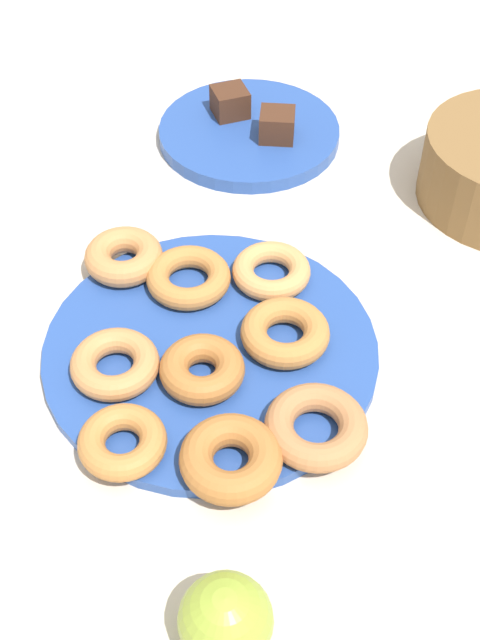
{
  "coord_description": "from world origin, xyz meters",
  "views": [
    {
      "loc": [
        0.53,
        -0.09,
        0.63
      ],
      "look_at": [
        0.0,
        0.03,
        0.04
      ],
      "focal_mm": 46.58,
      "sensor_mm": 36.0,
      "label": 1
    }
  ],
  "objects_px": {
    "donut_0": "(285,333)",
    "donut_5": "(115,364)",
    "cake_plate": "(249,133)",
    "apple": "(226,620)",
    "donut_4": "(231,458)",
    "donut_3": "(271,271)",
    "donut_6": "(189,277)",
    "donut_7": "(122,442)",
    "donut_2": "(124,257)",
    "donut_plate": "(211,350)",
    "donut_1": "(202,369)",
    "brownie_near": "(230,102)",
    "donut_8": "(316,427)",
    "brownie_far": "(277,125)"
  },
  "relations": [
    {
      "from": "donut_plate",
      "to": "donut_7",
      "type": "height_order",
      "value": "donut_7"
    },
    {
      "from": "cake_plate",
      "to": "apple",
      "type": "bearing_deg",
      "value": -14.45
    },
    {
      "from": "donut_3",
      "to": "donut_7",
      "type": "relative_size",
      "value": 1.05
    },
    {
      "from": "donut_5",
      "to": "donut_8",
      "type": "bearing_deg",
      "value": 55.98
    },
    {
      "from": "donut_6",
      "to": "donut_7",
      "type": "relative_size",
      "value": 1.12
    },
    {
      "from": "cake_plate",
      "to": "donut_5",
      "type": "bearing_deg",
      "value": -30.4
    },
    {
      "from": "donut_plate",
      "to": "donut_1",
      "type": "relative_size",
      "value": 4.09
    },
    {
      "from": "donut_3",
      "to": "cake_plate",
      "type": "xyz_separation_m",
      "value": [
        -0.27,
        0.04,
        -0.01
      ]
    },
    {
      "from": "donut_2",
      "to": "donut_5",
      "type": "distance_m",
      "value": 0.15
    },
    {
      "from": "donut_0",
      "to": "donut_4",
      "type": "distance_m",
      "value": 0.16
    },
    {
      "from": "donut_plate",
      "to": "cake_plate",
      "type": "bearing_deg",
      "value": 161.16
    },
    {
      "from": "donut_0",
      "to": "donut_5",
      "type": "distance_m",
      "value": 0.17
    },
    {
      "from": "donut_5",
      "to": "apple",
      "type": "relative_size",
      "value": 1.2
    },
    {
      "from": "donut_0",
      "to": "donut_3",
      "type": "xyz_separation_m",
      "value": [
        -0.09,
        0.01,
        -0.0
      ]
    },
    {
      "from": "donut_4",
      "to": "donut_5",
      "type": "height_order",
      "value": "donut_4"
    },
    {
      "from": "donut_3",
      "to": "cake_plate",
      "type": "distance_m",
      "value": 0.28
    },
    {
      "from": "donut_plate",
      "to": "donut_6",
      "type": "xyz_separation_m",
      "value": [
        -0.09,
        -0.01,
        0.02
      ]
    },
    {
      "from": "donut_5",
      "to": "cake_plate",
      "type": "distance_m",
      "value": 0.43
    },
    {
      "from": "donut_2",
      "to": "cake_plate",
      "type": "xyz_separation_m",
      "value": [
        -0.22,
        0.19,
        -0.02
      ]
    },
    {
      "from": "donut_0",
      "to": "donut_4",
      "type": "bearing_deg",
      "value": -31.98
    },
    {
      "from": "donut_1",
      "to": "donut_7",
      "type": "xyz_separation_m",
      "value": [
        0.06,
        -0.08,
        -0.0
      ]
    },
    {
      "from": "donut_5",
      "to": "donut_6",
      "type": "xyz_separation_m",
      "value": [
        -0.1,
        0.09,
        -0.0
      ]
    },
    {
      "from": "brownie_near",
      "to": "donut_0",
      "type": "bearing_deg",
      "value": -4.28
    },
    {
      "from": "donut_0",
      "to": "donut_5",
      "type": "height_order",
      "value": "donut_0"
    },
    {
      "from": "donut_7",
      "to": "donut_8",
      "type": "bearing_deg",
      "value": 82.65
    },
    {
      "from": "donut_plate",
      "to": "donut_4",
      "type": "height_order",
      "value": "donut_4"
    },
    {
      "from": "donut_plate",
      "to": "donut_3",
      "type": "bearing_deg",
      "value": 134.13
    },
    {
      "from": "brownie_near",
      "to": "cake_plate",
      "type": "bearing_deg",
      "value": 26.57
    },
    {
      "from": "donut_3",
      "to": "brownie_far",
      "type": "distance_m",
      "value": 0.25
    },
    {
      "from": "donut_2",
      "to": "donut_7",
      "type": "height_order",
      "value": "donut_2"
    },
    {
      "from": "donut_plate",
      "to": "donut_0",
      "type": "relative_size",
      "value": 3.76
    },
    {
      "from": "donut_6",
      "to": "donut_8",
      "type": "xyz_separation_m",
      "value": [
        0.21,
        0.08,
        0.0
      ]
    },
    {
      "from": "donut_2",
      "to": "donut_5",
      "type": "height_order",
      "value": "donut_2"
    },
    {
      "from": "brownie_near",
      "to": "apple",
      "type": "relative_size",
      "value": 0.61
    },
    {
      "from": "donut_5",
      "to": "donut_4",
      "type": "bearing_deg",
      "value": 33.3
    },
    {
      "from": "donut_plate",
      "to": "donut_5",
      "type": "xyz_separation_m",
      "value": [
        0.01,
        -0.09,
        0.02
      ]
    },
    {
      "from": "donut_6",
      "to": "brownie_far",
      "type": "distance_m",
      "value": 0.28
    },
    {
      "from": "brownie_near",
      "to": "brownie_far",
      "type": "relative_size",
      "value": 1.0
    },
    {
      "from": "donut_1",
      "to": "donut_4",
      "type": "height_order",
      "value": "donut_4"
    },
    {
      "from": "brownie_far",
      "to": "donut_5",
      "type": "bearing_deg",
      "value": -35.9
    },
    {
      "from": "donut_plate",
      "to": "donut_7",
      "type": "xyz_separation_m",
      "value": [
        0.1,
        -0.1,
        0.02
      ]
    },
    {
      "from": "donut_4",
      "to": "donut_6",
      "type": "bearing_deg",
      "value": 178.99
    },
    {
      "from": "donut_1",
      "to": "apple",
      "type": "bearing_deg",
      "value": -6.67
    },
    {
      "from": "donut_3",
      "to": "donut_0",
      "type": "bearing_deg",
      "value": -5.39
    },
    {
      "from": "donut_0",
      "to": "donut_2",
      "type": "xyz_separation_m",
      "value": [
        -0.14,
        -0.14,
        0.0
      ]
    },
    {
      "from": "donut_2",
      "to": "cake_plate",
      "type": "height_order",
      "value": "donut_2"
    },
    {
      "from": "cake_plate",
      "to": "donut_1",
      "type": "bearing_deg",
      "value": -19.08
    },
    {
      "from": "donut_7",
      "to": "donut_4",
      "type": "bearing_deg",
      "value": 66.2
    },
    {
      "from": "donut_3",
      "to": "donut_4",
      "type": "distance_m",
      "value": 0.24
    },
    {
      "from": "donut_plate",
      "to": "donut_5",
      "type": "height_order",
      "value": "donut_5"
    }
  ]
}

